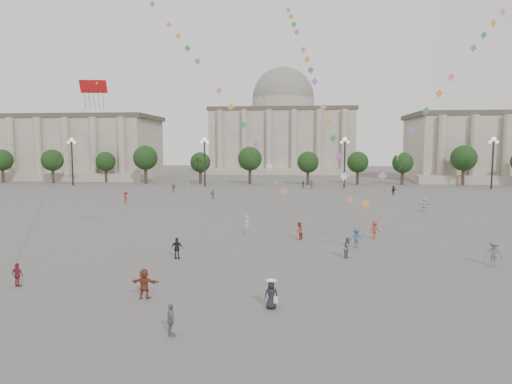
{
  "coord_description": "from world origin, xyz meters",
  "views": [
    {
      "loc": [
        5.1,
        -27.65,
        8.69
      ],
      "look_at": [
        1.49,
        12.0,
        4.71
      ],
      "focal_mm": 32.0,
      "sensor_mm": 36.0,
      "label": 1
    }
  ],
  "objects": [
    {
      "name": "person_crowd_8",
      "position": [
        12.41,
        15.62,
        0.86
      ],
      "size": [
        1.28,
        1.05,
        1.73
      ],
      "primitive_type": "imported",
      "rotation": [
        0.0,
        0.0,
        0.43
      ],
      "color": "#A0402B",
      "rests_on": "ground"
    },
    {
      "name": "person_crowd_13",
      "position": [
        0.13,
        16.92,
        0.93
      ],
      "size": [
        0.74,
        0.81,
        1.87
      ],
      "primitive_type": "imported",
      "rotation": [
        0.0,
        0.0,
        2.13
      ],
      "color": "#BBBCB7",
      "rests_on": "ground"
    },
    {
      "name": "person_crowd_17",
      "position": [
        -20.83,
        39.02,
        0.97
      ],
      "size": [
        1.36,
        1.42,
        1.94
      ],
      "primitive_type": "imported",
      "rotation": [
        0.0,
        0.0,
        2.28
      ],
      "color": "maroon",
      "rests_on": "ground"
    },
    {
      "name": "dragon_kite",
      "position": [
        -11.85,
        9.36,
        12.87
      ],
      "size": [
        2.25,
        5.89,
        16.26
      ],
      "color": "red",
      "rests_on": "ground"
    },
    {
      "name": "lamp_post_far_west",
      "position": [
        -45.0,
        70.0,
        7.35
      ],
      "size": [
        2.0,
        0.9,
        10.65
      ],
      "color": "#262628",
      "rests_on": "ground"
    },
    {
      "name": "hall_central",
      "position": [
        0.0,
        129.22,
        14.23
      ],
      "size": [
        48.3,
        34.3,
        35.5
      ],
      "color": "gray",
      "rests_on": "ground"
    },
    {
      "name": "kite_train_east",
      "position": [
        25.69,
        24.4,
        21.14
      ],
      "size": [
        31.07,
        30.56,
        57.11
      ],
      "color": "#3F3F3F",
      "rests_on": "ground"
    },
    {
      "name": "person_crowd_0",
      "position": [
        6.33,
        68.0,
        0.81
      ],
      "size": [
        0.95,
        0.95,
        1.62
      ],
      "primitive_type": "imported",
      "rotation": [
        0.0,
        0.0,
        0.77
      ],
      "color": "navy",
      "rests_on": "ground"
    },
    {
      "name": "tourist_1",
      "position": [
        -4.13,
        6.32,
        0.84
      ],
      "size": [
        1.01,
        0.49,
        1.68
      ],
      "primitive_type": "imported",
      "rotation": [
        0.0,
        0.0,
        3.05
      ],
      "color": "black",
      "rests_on": "ground"
    },
    {
      "name": "ground",
      "position": [
        0.0,
        0.0,
        0.0
      ],
      "size": [
        360.0,
        360.0,
        0.0
      ],
      "primitive_type": "plane",
      "color": "#585653",
      "rests_on": "ground"
    },
    {
      "name": "tourist_3",
      "position": [
        -0.62,
        -7.9,
        0.77
      ],
      "size": [
        0.76,
        0.97,
        1.53
      ],
      "primitive_type": "imported",
      "rotation": [
        0.0,
        0.0,
        2.08
      ],
      "color": "slate",
      "rests_on": "ground"
    },
    {
      "name": "person_crowd_19",
      "position": [
        7.98,
        66.26,
        0.97
      ],
      "size": [
        1.18,
        0.58,
        1.94
      ],
      "primitive_type": "imported",
      "rotation": [
        0.0,
        0.0,
        3.23
      ],
      "color": "gray",
      "rests_on": "ground"
    },
    {
      "name": "person_crowd_6",
      "position": [
        19.36,
        6.24,
        0.95
      ],
      "size": [
        1.39,
        1.07,
        1.89
      ],
      "primitive_type": "imported",
      "rotation": [
        0.0,
        0.0,
        5.95
      ],
      "color": "slate",
      "rests_on": "ground"
    },
    {
      "name": "kite_flyer_2",
      "position": [
        9.09,
        7.79,
        0.83
      ],
      "size": [
        0.94,
        1.01,
        1.65
      ],
      "primitive_type": "imported",
      "rotation": [
        0.0,
        0.0,
        1.07
      ],
      "color": "slate",
      "rests_on": "ground"
    },
    {
      "name": "person_crowd_7",
      "position": [
        22.14,
        34.85,
        0.92
      ],
      "size": [
        1.78,
        0.82,
        1.84
      ],
      "primitive_type": "imported",
      "rotation": [
        0.0,
        0.0,
        2.97
      ],
      "color": "silver",
      "rests_on": "ground"
    },
    {
      "name": "lamp_post_mid_west",
      "position": [
        -15.0,
        70.0,
        7.35
      ],
      "size": [
        2.0,
        0.9,
        10.65
      ],
      "color": "#262628",
      "rests_on": "ground"
    },
    {
      "name": "kite_train_mid",
      "position": [
        3.66,
        37.55,
        26.7
      ],
      "size": [
        13.02,
        49.32,
        69.36
      ],
      "color": "#3F3F3F",
      "rests_on": "ground"
    },
    {
      "name": "person_crowd_16",
      "position": [
        -18.33,
        56.67,
        0.94
      ],
      "size": [
        1.19,
        0.86,
        1.88
      ],
      "primitive_type": "imported",
      "rotation": [
        0.0,
        0.0,
        0.41
      ],
      "color": "slate",
      "rests_on": "ground"
    },
    {
      "name": "hat_person",
      "position": [
        3.76,
        -3.92,
        0.82
      ],
      "size": [
        0.8,
        0.6,
        1.69
      ],
      "color": "black",
      "rests_on": "ground"
    },
    {
      "name": "tree_row",
      "position": [
        0.0,
        78.0,
        5.39
      ],
      "size": [
        137.12,
        5.12,
        8.0
      ],
      "color": "#332419",
      "rests_on": "ground"
    },
    {
      "name": "person_crowd_10",
      "position": [
        -16.82,
        62.1,
        0.88
      ],
      "size": [
        0.48,
        0.68,
        1.76
      ],
      "primitive_type": "imported",
      "rotation": [
        0.0,
        0.0,
        1.67
      ],
      "color": "#ADADA9",
      "rests_on": "ground"
    },
    {
      "name": "person_crowd_9",
      "position": [
        22.38,
        55.93,
        0.82
      ],
      "size": [
        1.42,
        1.43,
        1.65
      ],
      "primitive_type": "imported",
      "rotation": [
        0.0,
        0.0,
        0.79
      ],
      "color": "black",
      "rests_on": "ground"
    },
    {
      "name": "tourist_0",
      "position": [
        -12.17,
        -1.48,
        0.76
      ],
      "size": [
        0.96,
        0.62,
        1.51
      ],
      "primitive_type": "imported",
      "rotation": [
        0.0,
        0.0,
        2.83
      ],
      "color": "maroon",
      "rests_on": "ground"
    },
    {
      "name": "kite_train_west",
      "position": [
        -12.46,
        31.06,
        24.77
      ],
      "size": [
        33.43,
        30.46,
        62.54
      ],
      "color": "#3F3F3F",
      "rests_on": "ground"
    },
    {
      "name": "lamp_post_far_east",
      "position": [
        45.0,
        70.0,
        7.35
      ],
      "size": [
        2.0,
        0.9,
        10.65
      ],
      "color": "#262628",
      "rests_on": "ground"
    },
    {
      "name": "hall_west",
      "position": [
        -75.0,
        93.89,
        8.43
      ],
      "size": [
        84.0,
        26.22,
        17.2
      ],
      "color": "gray",
      "rests_on": "ground"
    },
    {
      "name": "kite_flyer_1",
      "position": [
        10.18,
        11.44,
        0.87
      ],
      "size": [
        1.23,
        0.87,
        1.74
      ],
      "primitive_type": "imported",
      "rotation": [
        0.0,
        0.0,
        0.21
      ],
      "color": "#37567D",
      "rests_on": "ground"
    },
    {
      "name": "person_crowd_4",
      "position": [
        0.69,
        68.0,
        0.79
      ],
      "size": [
        1.51,
        1.08,
        1.57
      ],
      "primitive_type": "imported",
      "rotation": [
        0.0,
        0.0,
        3.62
      ],
      "color": "silver",
      "rests_on": "ground"
    },
    {
      "name": "lamp_post_mid_east",
      "position": [
        15.0,
        70.0,
        7.35
      ],
      "size": [
        2.0,
        0.9,
        10.65
      ],
      "color": "#262628",
      "rests_on": "ground"
    },
    {
      "name": "tourist_2",
      "position": [
        -3.58,
        -2.91,
        0.87
      ],
      "size": [
        1.64,
        0.58,
        1.74
      ],
      "primitive_type": "imported",
      "rotation": [
        0.0,
        0.0,
        3.1
      ],
      "color": "brown",
      "rests_on": "ground"
    },
    {
      "name": "kite_flyer_0",
      "position": [
        5.3,
        14.64,
        0.84
      ],
      "size": [
        0.95,
        1.02,
        1.67
      ],
      "primitive_type": "imported",
      "rotation": [
        0.0,
        0.0,
        4.2
      ],
      "color": "#9D402B",
      "rests_on": "ground"
    },
    {
      "name": "person_crowd_12",
      "position": [
        -8.95,
        46.95,
        0.74
      ],
      "size": [
        1.44,
        0.96,
        1.49
      ],
      "primitive_type": "imported",
      "rotation": [
        0.0,
        0.0,
        2.73
      ],
      "color": "slate",
      "rests_on": "ground"
    }
  ]
}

